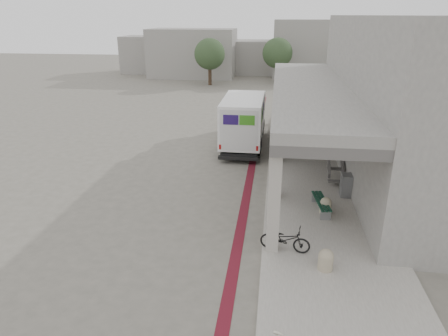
# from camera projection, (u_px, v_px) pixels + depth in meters

# --- Properties ---
(ground) EXTENTS (120.00, 120.00, 0.00)m
(ground) POSITION_uv_depth(u_px,v_px,m) (221.00, 200.00, 16.13)
(ground) COLOR #635E54
(ground) RESTS_ON ground
(bike_lane_stripe) EXTENTS (0.35, 40.00, 0.01)m
(bike_lane_stripe) POSITION_uv_depth(u_px,v_px,m) (249.00, 182.00, 17.86)
(bike_lane_stripe) COLOR maroon
(bike_lane_stripe) RESTS_ON ground
(sidewalk) EXTENTS (4.40, 28.00, 0.12)m
(sidewalk) POSITION_uv_depth(u_px,v_px,m) (322.00, 205.00, 15.63)
(sidewalk) COLOR gray
(sidewalk) RESTS_ON ground
(transit_building) EXTENTS (7.60, 17.00, 7.00)m
(transit_building) POSITION_uv_depth(u_px,v_px,m) (382.00, 99.00, 18.26)
(transit_building) COLOR slate
(transit_building) RESTS_ON ground
(distant_backdrop) EXTENTS (28.00, 10.00, 6.50)m
(distant_backdrop) POSITION_uv_depth(u_px,v_px,m) (238.00, 52.00, 48.71)
(distant_backdrop) COLOR gray
(distant_backdrop) RESTS_ON ground
(tree_left) EXTENTS (3.20, 3.20, 4.80)m
(tree_left) POSITION_uv_depth(u_px,v_px,m) (210.00, 54.00, 41.50)
(tree_left) COLOR #38281C
(tree_left) RESTS_ON ground
(tree_mid) EXTENTS (3.20, 3.20, 4.80)m
(tree_mid) POSITION_uv_depth(u_px,v_px,m) (277.00, 53.00, 42.52)
(tree_mid) COLOR #38281C
(tree_mid) RESTS_ON ground
(tree_right) EXTENTS (3.20, 3.20, 4.80)m
(tree_right) POSITION_uv_depth(u_px,v_px,m) (356.00, 55.00, 40.63)
(tree_right) COLOR #38281C
(tree_right) RESTS_ON ground
(fedex_truck) EXTENTS (2.15, 6.73, 2.87)m
(fedex_truck) POSITION_uv_depth(u_px,v_px,m) (244.00, 119.00, 22.50)
(fedex_truck) COLOR black
(fedex_truck) RESTS_ON ground
(bench) EXTENTS (0.60, 1.79, 0.41)m
(bench) POSITION_uv_depth(u_px,v_px,m) (321.00, 203.00, 14.95)
(bench) COLOR gray
(bench) RESTS_ON sidewalk
(bollard_near) EXTENTS (0.44, 0.44, 0.65)m
(bollard_near) POSITION_uv_depth(u_px,v_px,m) (326.00, 259.00, 11.47)
(bollard_near) COLOR tan
(bollard_near) RESTS_ON sidewalk
(bollard_far) EXTENTS (0.41, 0.41, 0.62)m
(bollard_far) POSITION_uv_depth(u_px,v_px,m) (326.00, 205.00, 14.77)
(bollard_far) COLOR tan
(bollard_far) RESTS_ON sidewalk
(utility_cabinet) EXTENTS (0.42, 0.55, 0.92)m
(utility_cabinet) POSITION_uv_depth(u_px,v_px,m) (346.00, 185.00, 16.12)
(utility_cabinet) COLOR slate
(utility_cabinet) RESTS_ON sidewalk
(bicycle_black) EXTENTS (1.62, 0.78, 0.82)m
(bicycle_black) POSITION_uv_depth(u_px,v_px,m) (285.00, 239.00, 12.35)
(bicycle_black) COLOR black
(bicycle_black) RESTS_ON sidewalk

